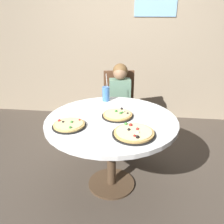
{
  "coord_description": "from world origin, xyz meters",
  "views": [
    {
      "loc": [
        0.25,
        -2.01,
        1.69
      ],
      "look_at": [
        0.0,
        0.05,
        0.8
      ],
      "focal_mm": 38.69,
      "sensor_mm": 36.0,
      "label": 1
    }
  ],
  "objects_px": {
    "chair_wooden": "(119,103)",
    "pizza_veggie": "(118,115)",
    "dining_table": "(111,128)",
    "diner_child": "(120,112)",
    "soda_cup": "(106,94)",
    "pizza_pepperoni": "(134,133)",
    "pizza_cheese": "(69,125)"
  },
  "relations": [
    {
      "from": "chair_wooden",
      "to": "pizza_veggie",
      "type": "bearing_deg",
      "value": -85.69
    },
    {
      "from": "chair_wooden",
      "to": "dining_table",
      "type": "bearing_deg",
      "value": -89.08
    },
    {
      "from": "dining_table",
      "to": "soda_cup",
      "type": "bearing_deg",
      "value": 104.08
    },
    {
      "from": "chair_wooden",
      "to": "pizza_cheese",
      "type": "relative_size",
      "value": 3.23
    },
    {
      "from": "pizza_cheese",
      "to": "chair_wooden",
      "type": "bearing_deg",
      "value": 74.38
    },
    {
      "from": "pizza_veggie",
      "to": "pizza_pepperoni",
      "type": "relative_size",
      "value": 0.84
    },
    {
      "from": "pizza_cheese",
      "to": "pizza_pepperoni",
      "type": "xyz_separation_m",
      "value": [
        0.56,
        -0.08,
        0.0
      ]
    },
    {
      "from": "dining_table",
      "to": "pizza_veggie",
      "type": "distance_m",
      "value": 0.14
    },
    {
      "from": "dining_table",
      "to": "pizza_veggie",
      "type": "bearing_deg",
      "value": 51.32
    },
    {
      "from": "dining_table",
      "to": "diner_child",
      "type": "bearing_deg",
      "value": 89.07
    },
    {
      "from": "chair_wooden",
      "to": "pizza_cheese",
      "type": "xyz_separation_m",
      "value": [
        -0.33,
        -1.17,
        0.24
      ]
    },
    {
      "from": "chair_wooden",
      "to": "pizza_cheese",
      "type": "height_order",
      "value": "chair_wooden"
    },
    {
      "from": "pizza_cheese",
      "to": "pizza_pepperoni",
      "type": "distance_m",
      "value": 0.57
    },
    {
      "from": "pizza_cheese",
      "to": "pizza_pepperoni",
      "type": "bearing_deg",
      "value": -8.11
    },
    {
      "from": "dining_table",
      "to": "pizza_pepperoni",
      "type": "xyz_separation_m",
      "value": [
        0.22,
        -0.28,
        0.11
      ]
    },
    {
      "from": "pizza_veggie",
      "to": "soda_cup",
      "type": "relative_size",
      "value": 0.97
    },
    {
      "from": "dining_table",
      "to": "chair_wooden",
      "type": "relative_size",
      "value": 1.29
    },
    {
      "from": "dining_table",
      "to": "chair_wooden",
      "type": "bearing_deg",
      "value": 90.92
    },
    {
      "from": "pizza_pepperoni",
      "to": "chair_wooden",
      "type": "bearing_deg",
      "value": 100.58
    },
    {
      "from": "pizza_cheese",
      "to": "soda_cup",
      "type": "distance_m",
      "value": 0.71
    },
    {
      "from": "chair_wooden",
      "to": "pizza_pepperoni",
      "type": "distance_m",
      "value": 1.3
    },
    {
      "from": "diner_child",
      "to": "soda_cup",
      "type": "bearing_deg",
      "value": -112.42
    },
    {
      "from": "chair_wooden",
      "to": "soda_cup",
      "type": "height_order",
      "value": "soda_cup"
    },
    {
      "from": "dining_table",
      "to": "pizza_pepperoni",
      "type": "relative_size",
      "value": 3.45
    },
    {
      "from": "pizza_pepperoni",
      "to": "diner_child",
      "type": "bearing_deg",
      "value": 100.84
    },
    {
      "from": "dining_table",
      "to": "chair_wooden",
      "type": "distance_m",
      "value": 0.98
    },
    {
      "from": "dining_table",
      "to": "diner_child",
      "type": "height_order",
      "value": "diner_child"
    },
    {
      "from": "diner_child",
      "to": "soda_cup",
      "type": "relative_size",
      "value": 3.51
    },
    {
      "from": "pizza_veggie",
      "to": "pizza_pepperoni",
      "type": "xyz_separation_m",
      "value": [
        0.17,
        -0.34,
        0.0
      ]
    },
    {
      "from": "pizza_cheese",
      "to": "soda_cup",
      "type": "height_order",
      "value": "soda_cup"
    },
    {
      "from": "chair_wooden",
      "to": "pizza_veggie",
      "type": "height_order",
      "value": "chair_wooden"
    },
    {
      "from": "diner_child",
      "to": "pizza_veggie",
      "type": "xyz_separation_m",
      "value": [
        0.04,
        -0.73,
        0.28
      ]
    }
  ]
}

